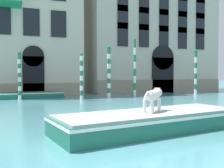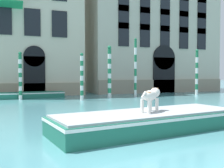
# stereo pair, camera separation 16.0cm
# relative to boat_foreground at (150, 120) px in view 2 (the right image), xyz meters

# --- Properties ---
(palazzo_right) EXTENTS (13.46, 6.13, 12.36)m
(palazzo_right) POSITION_rel_boat_foreground_xyz_m (9.64, 17.59, 5.84)
(palazzo_right) COLOR #BCB29E
(palazzo_right) RESTS_ON ground_plane
(boat_foreground) EXTENTS (6.53, 2.98, 0.60)m
(boat_foreground) POSITION_rel_boat_foreground_xyz_m (0.00, 0.00, 0.00)
(boat_foreground) COLOR #1E6651
(boat_foreground) RESTS_ON ground_plane
(dog_on_deck) EXTENTS (0.98, 0.78, 0.77)m
(dog_on_deck) POSITION_rel_boat_foreground_xyz_m (0.03, -0.01, 0.78)
(dog_on_deck) COLOR silver
(dog_on_deck) RESTS_ON boat_foreground
(boat_moored_near_palazzo) EXTENTS (6.51, 1.68, 0.45)m
(boat_moored_near_palazzo) POSITION_rel_boat_foreground_xyz_m (-3.65, 13.13, -0.08)
(boat_moored_near_palazzo) COLOR #1E6651
(boat_moored_near_palazzo) RESTS_ON ground_plane
(mooring_pole_0) EXTENTS (0.24, 0.24, 3.36)m
(mooring_pole_0) POSITION_rel_boat_foreground_xyz_m (-3.59, 12.14, 1.38)
(mooring_pole_0) COLOR white
(mooring_pole_0) RESTS_ON ground_plane
(mooring_pole_1) EXTENTS (0.21, 0.21, 4.61)m
(mooring_pole_1) POSITION_rel_boat_foreground_xyz_m (4.95, 11.31, 2.00)
(mooring_pole_1) COLOR white
(mooring_pole_1) RESTS_ON ground_plane
(mooring_pole_2) EXTENTS (0.23, 0.23, 3.24)m
(mooring_pole_2) POSITION_rel_boat_foreground_xyz_m (0.33, 10.12, 1.32)
(mooring_pole_2) COLOR white
(mooring_pole_2) RESTS_ON ground_plane
(mooring_pole_3) EXTENTS (0.28, 0.28, 3.93)m
(mooring_pole_3) POSITION_rel_boat_foreground_xyz_m (2.74, 11.24, 1.67)
(mooring_pole_3) COLOR white
(mooring_pole_3) RESTS_ON ground_plane
(mooring_pole_4) EXTENTS (0.25, 0.25, 3.93)m
(mooring_pole_4) POSITION_rel_boat_foreground_xyz_m (10.79, 11.29, 1.67)
(mooring_pole_4) COLOR white
(mooring_pole_4) RESTS_ON ground_plane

